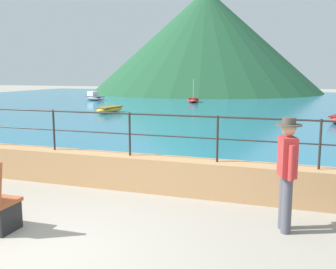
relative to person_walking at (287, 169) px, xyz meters
The scene contains 9 objects.
ground_plane 3.82m from the person_walking, 149.41° to the right, with size 120.00×120.00×0.00m, color gray.
promenade_wall 3.50m from the person_walking, 157.44° to the left, with size 20.00×0.56×0.70m, color tan.
railing 3.46m from the person_walking, 157.44° to the left, with size 18.44×0.04×0.90m.
lake_water 24.19m from the person_walking, 97.56° to the left, with size 64.00×44.32×0.06m, color #236B89.
hill_main 43.94m from the person_walking, 105.25° to the left, with size 27.94×27.94×12.41m, color #1E4C2D.
person_walking is the anchor object (origin of this frame).
boat_0 29.58m from the person_walking, 125.02° to the left, with size 2.47×1.73×0.76m.
boat_1 26.12m from the person_walking, 108.38° to the left, with size 1.39×2.44×1.89m.
boat_4 18.43m from the person_walking, 125.60° to the left, with size 1.17×2.39×0.36m.
Camera 1 is at (3.36, -4.14, 2.40)m, focal length 42.13 mm.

